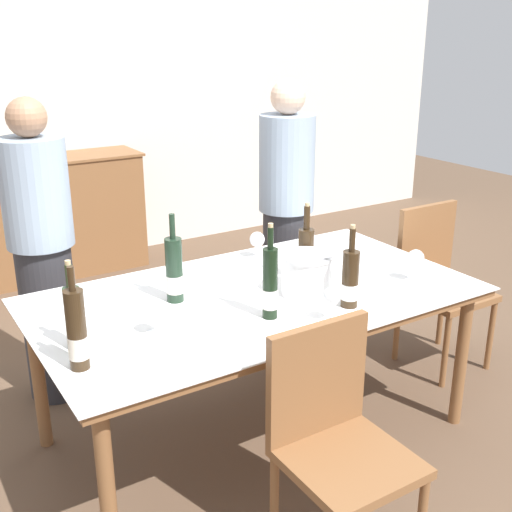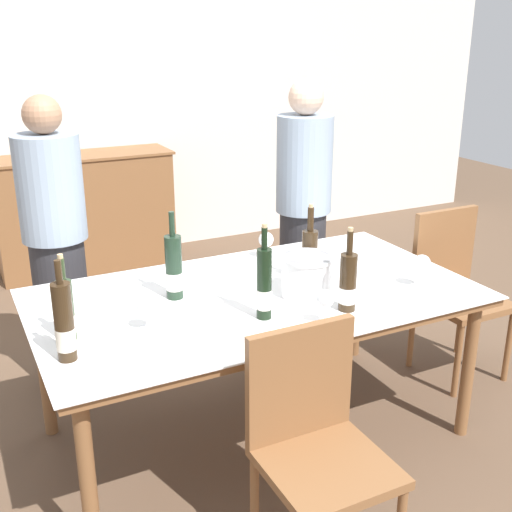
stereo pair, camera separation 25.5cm
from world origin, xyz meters
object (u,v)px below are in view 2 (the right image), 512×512
object	(u,v)px
wine_bottle_2	(310,257)
person_host	(57,250)
sideboard_cabinet	(85,212)
wine_bottle_0	(348,283)
wine_glass_0	(325,300)
wine_glass_3	(266,240)
wine_bottle_5	(264,285)
chair_right_end	(454,282)
wine_bottle_3	(64,325)
ice_bucket	(307,275)
wine_glass_1	(422,265)
wine_bottle_1	(174,269)
chair_near_front	(315,436)
wine_bottle_4	(66,311)
wine_glass_2	(146,308)
person_guest_left	(303,216)
dining_table	(256,305)

from	to	relation	value
wine_bottle_2	person_host	size ratio (longest dim) A/B	0.24
sideboard_cabinet	wine_bottle_0	bearing A→B (deg)	-81.41
person_host	wine_bottle_2	bearing A→B (deg)	-40.88
wine_bottle_2	wine_glass_0	world-z (taller)	wine_bottle_2
wine_glass_0	wine_glass_3	size ratio (longest dim) A/B	1.05
wine_bottle_5	wine_glass_0	world-z (taller)	wine_bottle_5
wine_glass_3	chair_right_end	xyz separation A→B (m)	(1.02, -0.32, -0.30)
person_host	chair_right_end	bearing A→B (deg)	-21.92
wine_bottle_0	wine_glass_3	world-z (taller)	wine_bottle_0
wine_bottle_3	ice_bucket	bearing A→B (deg)	6.35
sideboard_cabinet	wine_glass_1	xyz separation A→B (m)	(0.91, -2.95, 0.38)
wine_bottle_1	chair_near_front	world-z (taller)	wine_bottle_1
wine_bottle_1	wine_glass_1	distance (m)	1.13
wine_bottle_2	wine_glass_1	distance (m)	0.52
wine_bottle_3	person_host	world-z (taller)	person_host
wine_bottle_5	wine_bottle_1	bearing A→B (deg)	125.16
wine_glass_0	chair_near_front	world-z (taller)	chair_near_front
wine_bottle_3	chair_near_front	bearing A→B (deg)	-36.85
wine_bottle_4	wine_glass_2	world-z (taller)	wine_bottle_4
person_guest_left	wine_bottle_2	bearing A→B (deg)	-118.83
ice_bucket	chair_near_front	xyz separation A→B (m)	(-0.36, -0.66, -0.32)
wine_bottle_0	wine_glass_2	world-z (taller)	wine_bottle_0
wine_bottle_1	wine_bottle_3	xyz separation A→B (m)	(-0.54, -0.36, 0.00)
wine_bottle_2	wine_bottle_1	bearing A→B (deg)	171.04
wine_bottle_1	person_guest_left	bearing A→B (deg)	32.76
wine_bottle_0	person_guest_left	size ratio (longest dim) A/B	0.23
person_host	person_guest_left	bearing A→B (deg)	-3.29
wine_bottle_1	wine_bottle_4	xyz separation A→B (m)	(-0.51, -0.20, -0.02)
wine_bottle_4	wine_glass_3	xyz separation A→B (m)	(1.11, 0.49, -0.03)
wine_glass_2	wine_glass_3	xyz separation A→B (m)	(0.81, 0.54, 0.00)
dining_table	wine_glass_3	size ratio (longest dim) A/B	14.24
wine_bottle_1	wine_glass_2	bearing A→B (deg)	-129.68
wine_glass_0	person_guest_left	distance (m)	1.36
chair_right_end	person_host	bearing A→B (deg)	158.08
wine_bottle_0	wine_bottle_5	size ratio (longest dim) A/B	0.90
wine_bottle_3	wine_bottle_5	distance (m)	0.80
dining_table	chair_near_front	distance (m)	0.81
ice_bucket	person_host	xyz separation A→B (m)	(-0.91, 1.01, -0.05)
wine_bottle_4	chair_right_end	distance (m)	2.16
dining_table	sideboard_cabinet	bearing A→B (deg)	94.04
wine_bottle_1	wine_bottle_4	bearing A→B (deg)	-158.21
person_host	wine_glass_2	bearing A→B (deg)	-80.99
chair_right_end	person_guest_left	world-z (taller)	person_guest_left
ice_bucket	wine_glass_2	bearing A→B (deg)	-179.16
sideboard_cabinet	person_host	distance (m)	1.90
wine_bottle_5	person_host	world-z (taller)	person_host
dining_table	wine_glass_2	xyz separation A→B (m)	(-0.55, -0.13, 0.15)
wine_bottle_4	person_guest_left	xyz separation A→B (m)	(1.57, 0.89, -0.05)
person_guest_left	wine_glass_3	bearing A→B (deg)	-139.00
ice_bucket	wine_bottle_5	xyz separation A→B (m)	(-0.28, -0.12, 0.05)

